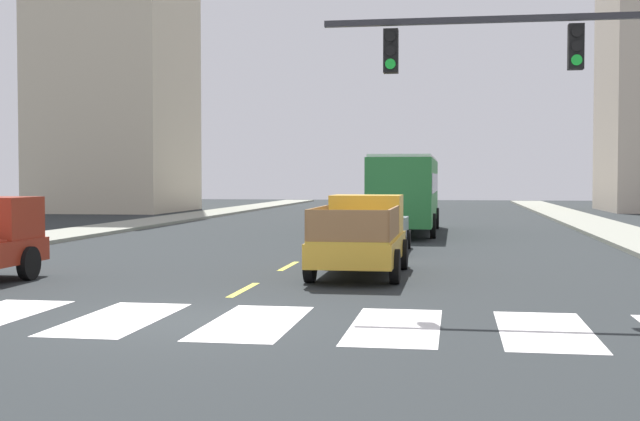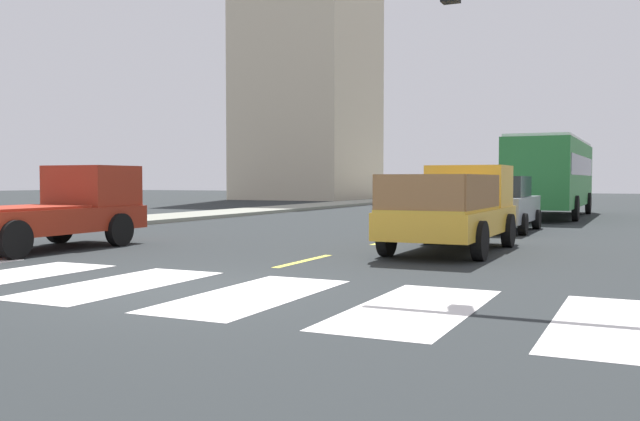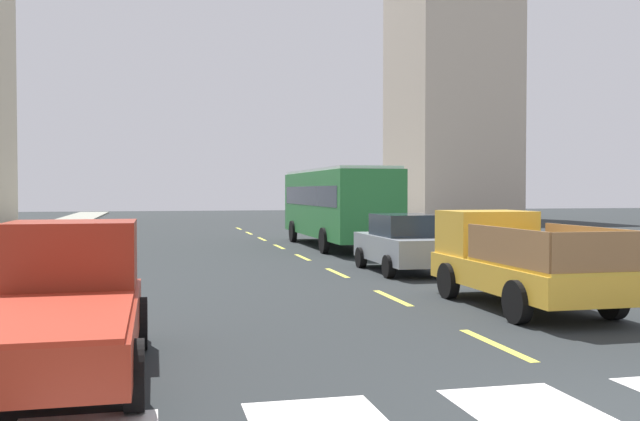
{
  "view_description": "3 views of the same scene",
  "coord_description": "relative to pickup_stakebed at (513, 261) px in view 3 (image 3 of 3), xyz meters",
  "views": [
    {
      "loc": [
        4.5,
        -13.72,
        2.41
      ],
      "look_at": [
        -0.37,
        16.76,
        1.23
      ],
      "focal_mm": 47.65,
      "sensor_mm": 36.0,
      "label": 1
    },
    {
      "loc": [
        6.16,
        -8.42,
        1.61
      ],
      "look_at": [
        -1.09,
        7.08,
        0.86
      ],
      "focal_mm": 39.44,
      "sensor_mm": 36.0,
      "label": 2
    },
    {
      "loc": [
        -5.21,
        -6.22,
        2.42
      ],
      "look_at": [
        -1.44,
        10.03,
        1.95
      ],
      "focal_mm": 40.05,
      "sensor_mm": 36.0,
      "label": 3
    }
  ],
  "objects": [
    {
      "name": "lane_dash_5",
      "position": [
        -2.17,
        21.49,
        -0.93
      ],
      "size": [
        0.16,
        2.4,
        0.01
      ],
      "primitive_type": "cube",
      "color": "#DBD442",
      "rests_on": "ground"
    },
    {
      "name": "lane_dash_7",
      "position": [
        -2.17,
        31.49,
        -0.93
      ],
      "size": [
        0.16,
        2.4,
        0.01
      ],
      "primitive_type": "cube",
      "color": "#DBD442",
      "rests_on": "ground"
    },
    {
      "name": "lane_dash_0",
      "position": [
        -2.17,
        -3.51,
        -0.93
      ],
      "size": [
        0.16,
        2.4,
        0.01
      ],
      "primitive_type": "cube",
      "color": "#DBD442",
      "rests_on": "ground"
    },
    {
      "name": "city_bus",
      "position": [
        0.21,
        15.83,
        1.02
      ],
      "size": [
        2.72,
        10.8,
        3.32
      ],
      "rotation": [
        0.0,
        0.0,
        -0.03
      ],
      "color": "#2A7B39",
      "rests_on": "ground"
    },
    {
      "name": "lane_dash_2",
      "position": [
        -2.17,
        6.49,
        -0.93
      ],
      "size": [
        0.16,
        2.4,
        0.01
      ],
      "primitive_type": "cube",
      "color": "#DBD442",
      "rests_on": "ground"
    },
    {
      "name": "pickup_dark",
      "position": [
        -8.59,
        -3.67,
        -0.02
      ],
      "size": [
        2.18,
        5.2,
        1.96
      ],
      "rotation": [
        0.0,
        0.0,
        0.02
      ],
      "color": "maroon",
      "rests_on": "ground"
    },
    {
      "name": "lane_dash_6",
      "position": [
        -2.17,
        26.49,
        -0.93
      ],
      "size": [
        0.16,
        2.4,
        0.01
      ],
      "primitive_type": "cube",
      "color": "#DBD442",
      "rests_on": "ground"
    },
    {
      "name": "pickup_stakebed",
      "position": [
        0.0,
        0.0,
        0.0
      ],
      "size": [
        2.18,
        5.2,
        1.96
      ],
      "rotation": [
        0.0,
        0.0,
        0.0
      ],
      "color": "gold",
      "rests_on": "ground"
    },
    {
      "name": "tower_tall_centre",
      "position": [
        17.46,
        43.69,
        9.43
      ],
      "size": [
        8.64,
        10.51,
        20.74
      ],
      "primitive_type": "cube",
      "color": "beige",
      "rests_on": "ground"
    },
    {
      "name": "sedan_mid",
      "position": [
        -0.18,
        6.3,
        -0.08
      ],
      "size": [
        2.02,
        4.4,
        1.72
      ],
      "rotation": [
        0.0,
        0.0,
        0.02
      ],
      "color": "#8B949A",
      "rests_on": "ground"
    },
    {
      "name": "lane_dash_4",
      "position": [
        -2.17,
        16.49,
        -0.93
      ],
      "size": [
        0.16,
        2.4,
        0.01
      ],
      "primitive_type": "cube",
      "color": "#DBD442",
      "rests_on": "ground"
    },
    {
      "name": "lane_dash_3",
      "position": [
        -2.17,
        11.49,
        -0.93
      ],
      "size": [
        0.16,
        2.4,
        0.01
      ],
      "primitive_type": "cube",
      "color": "#DBD442",
      "rests_on": "ground"
    },
    {
      "name": "lane_dash_1",
      "position": [
        -2.17,
        1.49,
        -0.93
      ],
      "size": [
        0.16,
        2.4,
        0.01
      ],
      "primitive_type": "cube",
      "color": "#DBD442",
      "rests_on": "ground"
    },
    {
      "name": "sidewalk_right",
      "position": [
        9.26,
        10.49,
        -0.86
      ],
      "size": [
        2.95,
        110.0,
        0.15
      ],
      "primitive_type": "cube",
      "color": "gray",
      "rests_on": "ground"
    }
  ]
}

